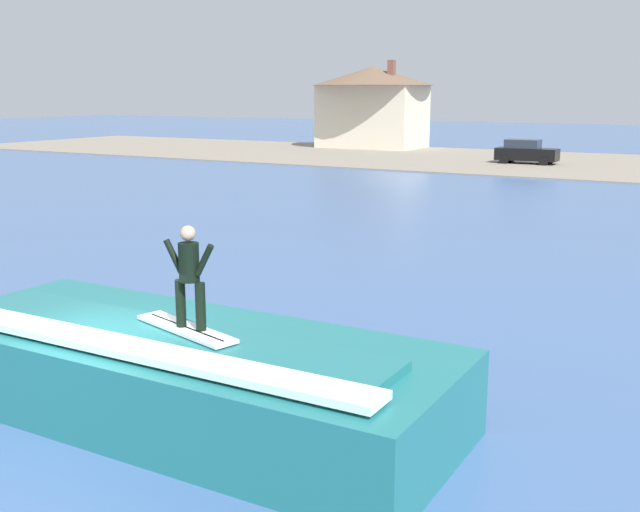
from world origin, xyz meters
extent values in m
plane|color=#406094|center=(0.00, 0.00, 0.00)|extent=(260.00, 260.00, 0.00)
cube|color=#206F71|center=(0.79, 1.06, 0.69)|extent=(9.21, 3.51, 1.38)
cube|color=#206F71|center=(0.79, 0.62, 1.45)|extent=(7.83, 1.58, 0.15)
cube|color=white|center=(0.79, -0.09, 1.49)|extent=(8.29, 0.63, 0.12)
cube|color=white|center=(1.07, 0.86, 1.58)|extent=(2.21, 1.03, 0.06)
cube|color=black|center=(1.07, 0.86, 1.61)|extent=(1.93, 0.59, 0.01)
cylinder|color=black|center=(1.00, 0.85, 1.99)|extent=(0.16, 0.16, 0.76)
cylinder|color=black|center=(1.39, 0.85, 1.99)|extent=(0.16, 0.16, 0.76)
cylinder|color=black|center=(1.20, 0.85, 2.67)|extent=(0.32, 0.32, 0.61)
sphere|color=tan|center=(1.20, 0.85, 3.13)|extent=(0.24, 0.24, 0.24)
cylinder|color=black|center=(0.90, 0.85, 2.74)|extent=(0.36, 0.10, 0.53)
cylinder|color=black|center=(1.50, 0.85, 2.74)|extent=(0.36, 0.10, 0.53)
cube|color=gray|center=(0.00, 50.69, 0.04)|extent=(120.00, 22.20, 0.08)
cube|color=black|center=(-6.00, 48.78, 0.77)|extent=(4.49, 1.71, 0.90)
cube|color=#262D38|center=(-6.34, 48.78, 1.54)|extent=(2.47, 1.54, 0.64)
cylinder|color=black|center=(-4.54, 49.69, 0.32)|extent=(0.64, 0.22, 0.64)
cylinder|color=black|center=(-4.54, 47.88, 0.32)|extent=(0.64, 0.22, 0.64)
cylinder|color=black|center=(-7.46, 49.69, 0.32)|extent=(0.64, 0.22, 0.64)
cylinder|color=black|center=(-7.46, 47.88, 0.32)|extent=(0.64, 0.22, 0.64)
cube|color=beige|center=(-23.57, 58.68, 2.97)|extent=(9.37, 6.25, 5.95)
cone|color=brown|center=(-23.57, 58.68, 6.82)|extent=(11.62, 11.62, 1.74)
cube|color=brown|center=(-21.22, 57.74, 7.32)|extent=(0.60, 0.60, 1.80)
camera|label=1|loc=(8.57, -8.02, 5.22)|focal=42.43mm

